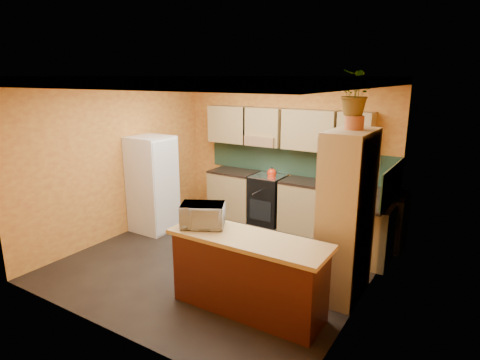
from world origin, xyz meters
name	(u,v)px	position (x,y,z in m)	size (l,w,h in m)	color
room_shell	(233,120)	(0.02, 0.28, 2.09)	(4.24, 4.24, 2.72)	black
base_cabinets_back	(298,206)	(0.44, 1.80, 0.44)	(3.65, 0.60, 0.88)	tan
countertop_back	(299,181)	(0.44, 1.80, 0.90)	(3.65, 0.62, 0.04)	black
stove	(268,199)	(-0.18, 1.80, 0.46)	(0.58, 0.58, 0.91)	black
kettle	(272,172)	(-0.08, 1.75, 1.00)	(0.17, 0.17, 0.18)	red
sink	(342,185)	(1.22, 1.80, 0.94)	(0.48, 0.40, 0.03)	silver
base_cabinets_right	(363,233)	(1.80, 1.08, 0.44)	(0.60, 0.80, 0.88)	tan
countertop_right	(365,204)	(1.80, 1.08, 0.90)	(0.62, 0.80, 0.04)	black
fridge	(153,184)	(-1.75, 0.39, 0.85)	(0.68, 0.66, 1.70)	white
pantry	(347,216)	(1.85, 0.01, 1.05)	(0.48, 0.90, 2.10)	tan
fern_pot	(354,123)	(1.85, 0.06, 2.18)	(0.22, 0.22, 0.16)	#A55027
fern	(356,93)	(1.85, 0.06, 2.52)	(0.46, 0.40, 0.51)	tan
breakfast_bar	(248,276)	(1.02, -0.96, 0.44)	(1.80, 0.55, 0.88)	#482110
bar_top	(248,239)	(1.02, -0.96, 0.91)	(1.90, 0.65, 0.05)	tan
microwave	(203,215)	(0.38, -0.96, 1.07)	(0.52, 0.35, 0.29)	white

